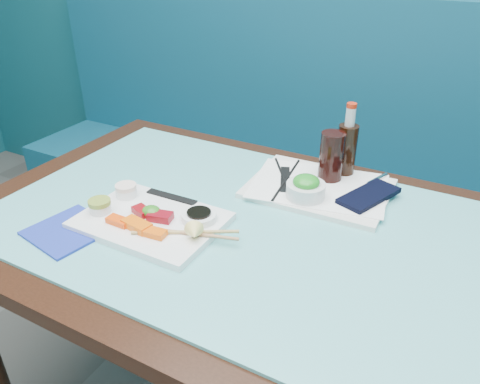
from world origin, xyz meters
The scene contains 34 objects.
booth_bench centered at (0.00, 2.29, 0.37)m, with size 3.00×0.56×1.17m.
dining_table centered at (0.00, 1.45, 0.67)m, with size 1.40×0.90×0.75m.
glass_top centered at (0.00, 1.45, 0.75)m, with size 1.22×0.76×0.01m, color #5DB8BA.
sashimi_plate centered at (-0.19, 1.33, 0.77)m, with size 0.33×0.24×0.02m, color white.
salmon_left centered at (-0.24, 1.28, 0.78)m, with size 0.06×0.03×0.01m, color #FF480A.
salmon_mid centered at (-0.19, 1.28, 0.78)m, with size 0.07×0.04×0.02m, color #FF630A.
salmon_right centered at (-0.14, 1.28, 0.78)m, with size 0.06×0.03×0.01m, color #FF5E0A.
tuna_left centered at (-0.22, 1.34, 0.78)m, with size 0.05×0.03×0.02m, color maroon.
tuna_right centered at (-0.16, 1.34, 0.78)m, with size 0.06×0.03×0.02m, color maroon.
seaweed_garnish centered at (-0.19, 1.34, 0.79)m, with size 0.05×0.04×0.03m, color #2E7C1C.
ramekin_wasabi centered at (-0.31, 1.30, 0.79)m, with size 0.05×0.05×0.02m, color white.
wasabi_fill centered at (-0.31, 1.30, 0.80)m, with size 0.05×0.05×0.01m, color olive.
ramekin_ginger centered at (-0.31, 1.39, 0.79)m, with size 0.05×0.05×0.02m, color white.
ginger_fill centered at (-0.31, 1.39, 0.80)m, with size 0.05×0.05×0.01m, color #FBDFCE.
soy_dish centered at (-0.08, 1.38, 0.78)m, with size 0.08×0.08×0.02m, color white.
soy_fill centered at (-0.08, 1.38, 0.79)m, with size 0.06×0.06×0.01m, color black.
lemon_wedge centered at (-0.04, 1.30, 0.80)m, with size 0.04×0.04×0.03m, color #FFE578.
chopstick_sleeve centered at (-0.20, 1.44, 0.78)m, with size 0.14×0.02×0.00m, color black.
wooden_chopstick_a centered at (-0.08, 1.32, 0.78)m, with size 0.01×0.01×0.24m, color tan.
wooden_chopstick_b centered at (-0.07, 1.32, 0.78)m, with size 0.01×0.01×0.23m, color #B37D54.
serving_tray centered at (0.11, 1.68, 0.76)m, with size 0.37×0.27×0.01m, color white.
paper_placemat centered at (0.11, 1.68, 0.77)m, with size 0.35×0.25×0.00m, color white.
seaweed_bowl centered at (0.10, 1.61, 0.79)m, with size 0.10×0.10×0.04m, color silver.
seaweed_salad centered at (0.10, 1.61, 0.82)m, with size 0.07×0.07×0.03m, color #208B21.
cola_glass centered at (0.12, 1.74, 0.84)m, with size 0.07×0.07×0.14m, color black.
navy_pouch centered at (0.24, 1.68, 0.78)m, with size 0.08×0.18×0.01m, color black.
fork centered at (0.23, 1.79, 0.78)m, with size 0.01×0.01×0.09m, color silver.
black_chopstick_a centered at (0.01, 1.67, 0.78)m, with size 0.01×0.01×0.26m, color black.
black_chopstick_b centered at (0.01, 1.67, 0.78)m, with size 0.01×0.01×0.26m, color black.
tray_sleeve centered at (0.01, 1.67, 0.77)m, with size 0.03×0.15×0.00m, color black.
cola_bottle_body centered at (0.14, 1.79, 0.84)m, with size 0.05×0.05×0.16m, color black.
cola_bottle_neck centered at (0.14, 1.79, 0.94)m, with size 0.03×0.03×0.05m, color silver.
cola_bottle_cap centered at (0.14, 1.79, 0.97)m, with size 0.03×0.03×0.01m, color red.
blue_napkin centered at (-0.34, 1.21, 0.76)m, with size 0.16×0.16×0.01m, color #1C2F9B.
Camera 1 is at (0.45, 0.61, 1.37)m, focal length 35.00 mm.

